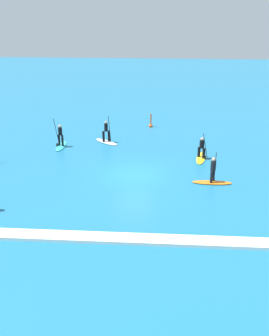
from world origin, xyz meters
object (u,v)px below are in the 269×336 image
at_px(surfer_on_teal_board, 61,141).
at_px(marker_buoy, 151,124).
at_px(surfer_on_yellow_board, 201,153).
at_px(surfer_on_orange_board, 212,176).
at_px(surfer_on_white_board, 106,137).

distance_m(surfer_on_teal_board, marker_buoy, 9.32).
relative_size(surfer_on_yellow_board, marker_buoy, 2.07).
relative_size(surfer_on_teal_board, surfer_on_orange_board, 0.95).
bearing_deg(marker_buoy, surfer_on_orange_board, -70.60).
height_order(surfer_on_white_board, marker_buoy, surfer_on_white_board).
distance_m(surfer_on_orange_board, surfer_on_yellow_board, 4.45).
relative_size(surfer_on_teal_board, marker_buoy, 1.82).
xyz_separation_m(surfer_on_teal_board, surfer_on_white_board, (3.52, 1.32, -0.05)).
height_order(surfer_on_orange_board, surfer_on_yellow_board, surfer_on_orange_board).
bearing_deg(marker_buoy, surfer_on_white_board, -126.42).
bearing_deg(surfer_on_orange_board, surfer_on_white_board, 136.75).
bearing_deg(surfer_on_teal_board, surfer_on_orange_board, 62.25).
bearing_deg(surfer_on_yellow_board, surfer_on_white_board, -103.09).
xyz_separation_m(surfer_on_orange_board, surfer_on_white_board, (-7.91, 7.65, -0.04)).
bearing_deg(surfer_on_yellow_board, surfer_on_teal_board, -89.79).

